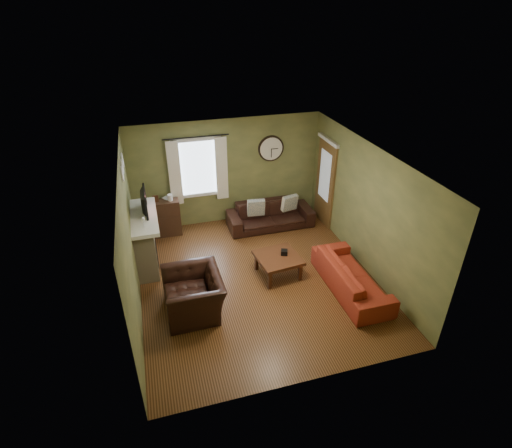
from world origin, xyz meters
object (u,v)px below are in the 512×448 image
object	(u,v)px
armchair	(194,294)
coffee_table	(278,265)
sofa_brown	(270,215)
sofa_red	(351,276)
bookshelf	(164,218)

from	to	relation	value
armchair	coffee_table	distance (m)	1.91
armchair	coffee_table	bearing A→B (deg)	107.54
sofa_brown	armchair	distance (m)	3.41
sofa_brown	sofa_red	xyz separation A→B (m)	(0.76, -2.78, -0.00)
bookshelf	armchair	xyz separation A→B (m)	(0.27, -2.86, -0.07)
bookshelf	coffee_table	world-z (taller)	bookshelf
sofa_red	coffee_table	bearing A→B (deg)	55.63
sofa_red	sofa_brown	bearing A→B (deg)	15.22
coffee_table	sofa_brown	bearing A→B (deg)	76.71
armchair	coffee_table	world-z (taller)	armchair
bookshelf	coffee_table	bearing A→B (deg)	-47.32
sofa_brown	armchair	xyz separation A→B (m)	(-2.27, -2.55, 0.07)
sofa_brown	coffee_table	size ratio (longest dim) A/B	2.50
bookshelf	coffee_table	size ratio (longest dim) A/B	1.06
sofa_red	coffee_table	distance (m)	1.48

